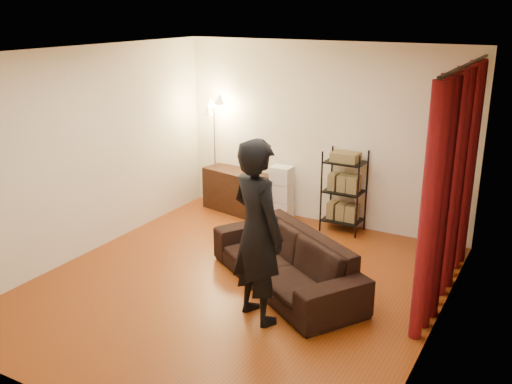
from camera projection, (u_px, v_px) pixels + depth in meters
The scene contains 14 objects.
floor at pixel (236, 286), 6.76m from camera, with size 5.00×5.00×0.00m, color maroon.
ceiling at pixel (234, 52), 5.93m from camera, with size 5.00×5.00×0.00m, color white.
wall_back at pixel (323, 135), 8.42m from camera, with size 5.00×5.00×0.00m, color beige.
wall_front at pixel (62, 259), 4.27m from camera, with size 5.00×5.00×0.00m, color beige.
wall_left at pixel (87, 153), 7.39m from camera, with size 5.00×5.00×0.00m, color beige.
wall_right at pixel (442, 210), 5.30m from camera, with size 5.00×5.00×0.00m, color beige.
curtain_rod at pixel (467, 65), 5.90m from camera, with size 0.04×0.04×2.65m, color black.
curtain at pixel (452, 185), 6.31m from camera, with size 0.22×2.65×2.55m, color maroon, non-canonical shape.
sofa at pixel (285, 261), 6.66m from camera, with size 2.21×0.86×0.64m, color black.
person at pixel (257, 232), 5.79m from camera, with size 0.71×0.47×1.95m, color black.
media_cabinet at pixel (237, 191), 9.12m from camera, with size 1.16×0.43×0.67m, color black.
storage_boxes at pixel (281, 192), 8.82m from camera, with size 0.33×0.27×0.83m, color silver, non-canonical shape.
wire_shelf at pixel (344, 191), 8.25m from camera, with size 0.55×0.38×1.21m, color black, non-canonical shape.
floor_lamp at pixel (215, 154), 9.14m from camera, with size 0.32×0.32×1.80m, color silver, non-canonical shape.
Camera 1 is at (3.17, -5.20, 3.16)m, focal length 40.00 mm.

